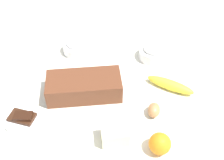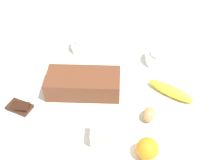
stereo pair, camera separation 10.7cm
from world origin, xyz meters
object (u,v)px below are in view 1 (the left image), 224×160
Objects in this scene: banana at (170,85)px; chocolate_plate at (23,118)px; loaf_pan at (84,86)px; sugar_bowl at (76,46)px; orange_fruit at (160,144)px; egg_near_butter at (154,110)px; butter_block at (115,135)px; flour_bowl at (153,52)px.

chocolate_plate is (-0.53, -0.21, -0.01)m from banana.
loaf_pan is at bearing -169.52° from banana.
orange_fruit reaches higher than sugar_bowl.
egg_near_butter is 0.47m from chocolate_plate.
loaf_pan is 0.27m from sugar_bowl.
loaf_pan is 2.46× the size of sugar_bowl.
egg_near_butter is at bearing 96.16° from orange_fruit.
egg_near_butter is (-0.02, 0.15, -0.01)m from orange_fruit.
butter_block is 0.18m from egg_near_butter.
egg_near_butter is (0.26, -0.08, -0.02)m from loaf_pan.
sugar_bowl reaches higher than egg_near_butter.
egg_near_butter is (0.13, 0.12, -0.01)m from butter_block.
orange_fruit is 0.15m from egg_near_butter.
chocolate_plate is at bearing 171.38° from butter_block.
butter_block is (0.22, -0.46, 0.00)m from sugar_bowl.
orange_fruit is (0.02, -0.47, 0.00)m from flour_bowl.
loaf_pan reaches higher than butter_block.
banana is 2.65× the size of orange_fruit.
loaf_pan reaches higher than banana.
butter_block is at bearing -135.81° from egg_near_butter.
flour_bowl is at bearing 109.94° from banana.
chocolate_plate is at bearing -154.46° from loaf_pan.
orange_fruit is at bearing -9.05° from butter_block.
orange_fruit reaches higher than egg_near_butter.
loaf_pan is 3.34× the size of butter_block.
sugar_bowl is at bearing 136.09° from egg_near_butter.
orange_fruit is (0.36, -0.48, 0.01)m from sugar_bowl.
loaf_pan is 0.24m from butter_block.
banana is 0.29m from orange_fruit.
sugar_bowl is 2.01× the size of egg_near_butter.
sugar_bowl is (-0.34, 0.01, -0.00)m from flour_bowl.
flour_bowl is at bearing 90.41° from egg_near_butter.
sugar_bowl is at bearing 178.16° from flour_bowl.
chocolate_plate is (-0.12, -0.41, -0.02)m from sugar_bowl.
butter_block is at bearing 170.95° from orange_fruit.
banana is 2.11× the size of butter_block.
flour_bowl reaches higher than sugar_bowl.
butter_block reaches higher than chocolate_plate.
butter_block is (-0.13, -0.45, -0.00)m from flour_bowl.
sugar_bowl is 0.64× the size of banana.
chocolate_plate is at bearing -105.93° from sugar_bowl.
flour_bowl is 0.99× the size of sugar_bowl.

